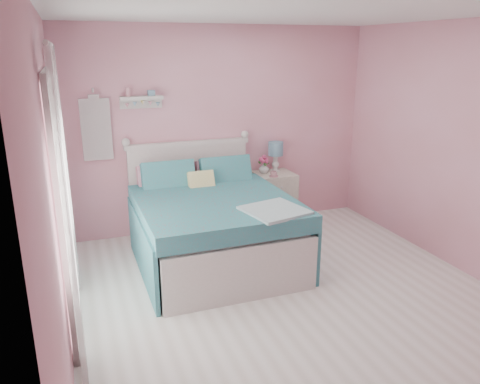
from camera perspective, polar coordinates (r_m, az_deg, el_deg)
floor at (r=4.58m, az=6.83°, el=-13.32°), size 4.50×4.50×0.00m
room_shell at (r=4.02m, az=7.62°, el=6.57°), size 4.50×4.50×4.50m
bed at (r=5.27m, az=-3.52°, el=-4.11°), size 1.62×2.06×1.19m
nightstand at (r=6.33m, az=4.15°, el=-0.84°), size 0.50×0.49×0.72m
table_lamp at (r=6.27m, az=4.37°, el=5.02°), size 0.20×0.20×0.40m
vase at (r=6.20m, az=2.93°, el=2.95°), size 0.17×0.17×0.14m
teacup at (r=6.05m, az=4.12°, el=2.22°), size 0.10×0.10×0.07m
roses at (r=6.17m, az=2.95°, el=3.95°), size 0.14×0.11×0.12m
wall_shelf at (r=5.77m, az=-11.98°, el=11.03°), size 0.50×0.15×0.25m
hanging_dress at (r=5.75m, az=-17.11°, el=7.27°), size 0.34×0.03×0.72m
french_door at (r=4.08m, az=-20.92°, el=-1.65°), size 0.04×1.32×2.16m
curtain_near at (r=3.34m, az=-20.22°, el=-3.71°), size 0.04×0.40×2.32m
curtain_far at (r=4.77m, az=-20.48°, el=2.33°), size 0.04×0.40×2.32m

